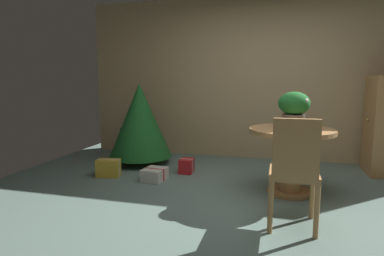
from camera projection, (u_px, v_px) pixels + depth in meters
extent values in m
plane|color=slate|center=(253.00, 207.00, 3.32)|extent=(6.60, 6.60, 0.00)
cube|color=tan|center=(267.00, 79.00, 5.24)|extent=(6.00, 0.10, 2.60)
cylinder|color=#B27F4C|center=(289.00, 191.00, 3.74)|extent=(0.50, 0.50, 0.04)
cylinder|color=#B27F4C|center=(290.00, 162.00, 3.69)|extent=(0.26, 0.26, 0.66)
cylinder|color=#B27F4C|center=(292.00, 131.00, 3.63)|extent=(0.94, 0.94, 0.05)
cylinder|color=#665B51|center=(293.00, 121.00, 3.69)|extent=(0.25, 0.25, 0.15)
ellipsoid|color=#1E6628|center=(294.00, 103.00, 3.66)|extent=(0.35, 0.35, 0.26)
sphere|color=#E5A8B2|center=(307.00, 105.00, 3.64)|extent=(0.07, 0.07, 0.07)
sphere|color=#E5A8B2|center=(291.00, 103.00, 3.79)|extent=(0.06, 0.06, 0.06)
sphere|color=#E5A8B2|center=(305.00, 101.00, 3.55)|extent=(0.07, 0.07, 0.07)
cylinder|color=#B27F4C|center=(272.00, 192.00, 3.12)|extent=(0.04, 0.04, 0.45)
cylinder|color=#B27F4C|center=(312.00, 195.00, 3.02)|extent=(0.04, 0.04, 0.45)
cylinder|color=#B27F4C|center=(270.00, 207.00, 2.73)|extent=(0.04, 0.04, 0.45)
cylinder|color=#B27F4C|center=(317.00, 212.00, 2.64)|extent=(0.04, 0.04, 0.45)
cube|color=#B27F4C|center=(294.00, 173.00, 2.84)|extent=(0.41, 0.45, 0.05)
cube|color=#B27F4C|center=(296.00, 148.00, 2.61)|extent=(0.37, 0.05, 0.48)
cylinder|color=brown|center=(141.00, 160.00, 5.08)|extent=(0.10, 0.10, 0.11)
cone|color=#1E6628|center=(140.00, 120.00, 4.99)|extent=(0.95, 0.95, 1.12)
sphere|color=red|center=(134.00, 112.00, 5.11)|extent=(0.06, 0.06, 0.06)
sphere|color=#2D51A8|center=(129.00, 139.00, 5.31)|extent=(0.07, 0.07, 0.07)
sphere|color=#2D51A8|center=(122.00, 129.00, 5.08)|extent=(0.07, 0.07, 0.07)
sphere|color=silver|center=(136.00, 96.00, 4.98)|extent=(0.04, 0.04, 0.04)
sphere|color=#2D51A8|center=(142.00, 95.00, 5.00)|extent=(0.05, 0.05, 0.05)
sphere|color=red|center=(140.00, 107.00, 5.11)|extent=(0.06, 0.06, 0.06)
cube|color=gold|center=(108.00, 168.00, 4.37)|extent=(0.33, 0.24, 0.23)
cube|color=silver|center=(108.00, 168.00, 4.37)|extent=(0.30, 0.09, 0.23)
cube|color=red|center=(187.00, 166.00, 4.55)|extent=(0.19, 0.24, 0.20)
cube|color=silver|center=(187.00, 166.00, 4.55)|extent=(0.18, 0.04, 0.20)
cube|color=silver|center=(155.00, 174.00, 4.21)|extent=(0.29, 0.33, 0.15)
cube|color=red|center=(155.00, 174.00, 4.21)|extent=(0.27, 0.06, 0.16)
sphere|color=#B29338|center=(368.00, 120.00, 4.49)|extent=(0.04, 0.04, 0.04)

